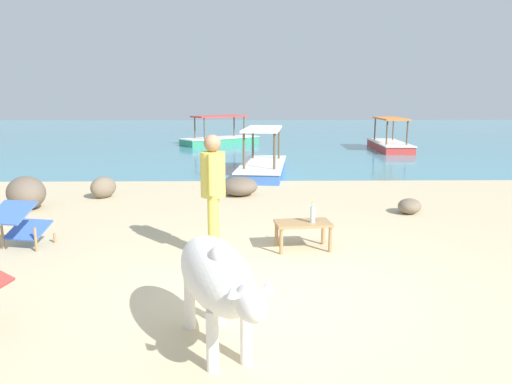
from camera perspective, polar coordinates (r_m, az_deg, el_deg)
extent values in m
cube|color=#CCB78E|center=(5.36, 2.54, -11.88)|extent=(18.00, 14.00, 0.04)
cube|color=teal|center=(27.01, -0.36, 6.73)|extent=(60.00, 36.00, 0.03)
cylinder|color=silver|center=(3.93, -1.15, -16.61)|extent=(0.10, 0.10, 0.50)
cylinder|color=silver|center=(3.86, -5.20, -17.25)|extent=(0.10, 0.10, 0.50)
cylinder|color=silver|center=(4.57, -4.43, -12.50)|extent=(0.10, 0.10, 0.50)
cylinder|color=silver|center=(4.51, -7.89, -12.94)|extent=(0.10, 0.10, 0.50)
ellipsoid|color=silver|center=(4.05, -4.87, -9.63)|extent=(0.94, 1.44, 0.54)
ellipsoid|color=silver|center=(3.28, -0.65, -13.06)|extent=(0.33, 0.41, 0.25)
cone|color=silver|center=(3.28, 1.45, -11.01)|extent=(0.12, 0.12, 0.09)
cone|color=silver|center=(3.20, -2.81, -11.62)|extent=(0.12, 0.12, 0.09)
ellipsoid|color=silver|center=(3.76, -3.90, -7.57)|extent=(0.29, 0.31, 0.18)
cube|color=#A37A4C|center=(6.66, 5.63, -3.73)|extent=(0.81, 0.53, 0.04)
cylinder|color=#A37A4C|center=(6.96, 7.99, -4.78)|extent=(0.05, 0.05, 0.35)
cylinder|color=#A37A4C|center=(6.63, 8.83, -5.62)|extent=(0.05, 0.05, 0.35)
cylinder|color=#A37A4C|center=(6.81, 2.45, -5.04)|extent=(0.05, 0.05, 0.35)
cylinder|color=#A37A4C|center=(6.47, 3.02, -5.92)|extent=(0.05, 0.05, 0.35)
cylinder|color=#A3C6D1|center=(6.62, 6.76, -2.70)|extent=(0.07, 0.07, 0.22)
cylinder|color=#A3C6D1|center=(6.59, 6.79, -1.52)|extent=(0.03, 0.03, 0.06)
cylinder|color=yellow|center=(6.58, 6.79, -1.20)|extent=(0.03, 0.03, 0.02)
cylinder|color=#A37A4C|center=(7.88, -25.96, -4.73)|extent=(0.04, 0.04, 0.14)
cylinder|color=#A37A4C|center=(7.58, -22.84, -5.08)|extent=(0.04, 0.04, 0.14)
cylinder|color=#A37A4C|center=(7.55, -27.94, -4.80)|extent=(0.04, 0.04, 0.34)
cylinder|color=#A37A4C|center=(7.23, -24.76, -5.17)|extent=(0.04, 0.04, 0.34)
cube|color=#3D66C6|center=(7.53, -25.46, -4.07)|extent=(0.60, 0.54, 0.21)
cube|color=#3D66C6|center=(7.22, -27.17, -2.17)|extent=(0.61, 0.57, 0.23)
cylinder|color=#DBC64C|center=(6.41, -4.98, -3.96)|extent=(0.14, 0.14, 0.82)
cylinder|color=#DBC64C|center=(6.23, -5.12, -4.39)|extent=(0.14, 0.14, 0.82)
cylinder|color=#DBC64C|center=(6.17, -5.16, 2.10)|extent=(0.32, 0.32, 0.58)
cylinder|color=#DBC64C|center=(6.37, -5.00, 2.66)|extent=(0.09, 0.09, 0.52)
cylinder|color=#DBC64C|center=(5.96, -5.34, 2.06)|extent=(0.09, 0.09, 0.52)
sphere|color=#997051|center=(6.12, -5.22, 5.80)|extent=(0.22, 0.22, 0.22)
ellipsoid|color=#756651|center=(9.15, 17.81, -1.60)|extent=(0.60, 0.65, 0.27)
ellipsoid|color=#756651|center=(10.54, -17.71, 0.53)|extent=(0.67, 0.71, 0.45)
ellipsoid|color=#6B5B4C|center=(10.30, -1.98, 0.69)|extent=(1.10, 1.10, 0.40)
ellipsoid|color=#6B5B4C|center=(10.01, -25.69, -0.08)|extent=(1.07, 1.13, 0.62)
cube|color=#C63833|center=(20.22, 15.60, 5.24)|extent=(1.28, 3.65, 0.28)
cube|color=white|center=(20.20, 15.62, 5.69)|extent=(1.34, 3.73, 0.04)
cylinder|color=brown|center=(19.22, 17.56, 6.69)|extent=(0.06, 0.06, 0.95)
cylinder|color=brown|center=(19.03, 15.32, 6.77)|extent=(0.06, 0.06, 0.95)
cylinder|color=brown|center=(21.31, 16.02, 7.17)|extent=(0.06, 0.06, 0.95)
cylinder|color=brown|center=(21.13, 13.98, 7.24)|extent=(0.06, 0.06, 0.95)
cube|color=orange|center=(20.14, 15.76, 8.41)|extent=(1.06, 2.56, 0.06)
cube|color=#3866B7|center=(13.22, 0.80, 2.67)|extent=(1.51, 3.70, 0.28)
cube|color=white|center=(13.19, 0.80, 3.36)|extent=(1.58, 3.78, 0.04)
cylinder|color=brown|center=(12.04, 2.20, 4.77)|extent=(0.06, 0.06, 0.95)
cylinder|color=brown|center=(12.11, -1.45, 4.82)|extent=(0.06, 0.06, 0.95)
cylinder|color=brown|center=(14.19, 2.74, 5.75)|extent=(0.06, 0.06, 0.95)
cylinder|color=brown|center=(14.25, -0.37, 5.79)|extent=(0.06, 0.06, 0.95)
cube|color=silver|center=(13.10, 0.81, 7.52)|extent=(1.22, 2.61, 0.06)
cube|color=#338E66|center=(21.88, -4.30, 6.05)|extent=(3.52, 3.08, 0.28)
cube|color=white|center=(21.86, -4.31, 6.47)|extent=(3.61, 3.17, 0.04)
cylinder|color=brown|center=(20.91, -6.17, 7.47)|extent=(0.06, 0.06, 0.95)
cylinder|color=brown|center=(21.56, -7.29, 7.55)|extent=(0.06, 0.06, 0.95)
cylinder|color=brown|center=(22.15, -1.43, 7.74)|extent=(0.06, 0.06, 0.95)
cylinder|color=brown|center=(22.77, -2.63, 7.82)|extent=(0.06, 0.06, 0.95)
cube|color=red|center=(21.80, -4.34, 8.98)|extent=(2.56, 2.29, 0.06)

